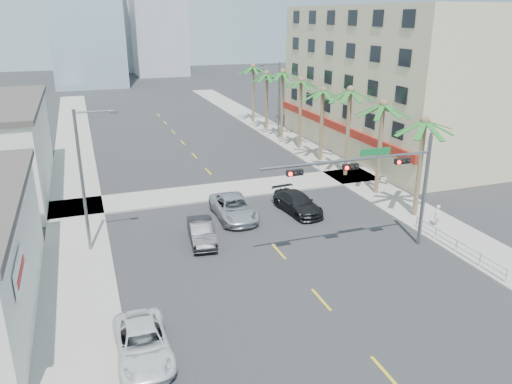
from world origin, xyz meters
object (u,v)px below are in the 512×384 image
at_px(traffic_signal_mast, 383,175).
at_px(pedestrian, 436,215).
at_px(car_lane_center, 234,208).
at_px(car_lane_right, 297,203).
at_px(car_lane_left, 202,232).
at_px(car_parked_far, 143,344).

distance_m(traffic_signal_mast, pedestrian, 7.47).
relative_size(car_lane_center, car_lane_right, 1.12).
relative_size(car_lane_left, car_lane_center, 0.78).
height_order(car_lane_right, pedestrian, pedestrian).
bearing_deg(car_lane_center, car_parked_far, -120.49).
bearing_deg(car_parked_far, traffic_signal_mast, 20.45).
bearing_deg(traffic_signal_mast, car_lane_left, 153.40).
xyz_separation_m(car_parked_far, car_lane_right, (13.21, 13.33, 0.05)).
height_order(car_lane_left, car_lane_right, car_lane_right).
xyz_separation_m(traffic_signal_mast, car_lane_right, (-1.98, 7.76, -4.33)).
relative_size(car_parked_far, car_lane_left, 1.13).
bearing_deg(car_lane_right, car_lane_left, -168.30).
distance_m(car_lane_center, pedestrian, 14.32).
bearing_deg(car_parked_far, car_lane_center, 59.24).
bearing_deg(car_lane_right, pedestrian, -43.89).
bearing_deg(pedestrian, car_lane_right, -72.53).
relative_size(traffic_signal_mast, car_lane_center, 1.96).
distance_m(car_lane_center, car_lane_right, 4.89).
xyz_separation_m(traffic_signal_mast, pedestrian, (5.94, 1.84, -4.13)).
bearing_deg(traffic_signal_mast, car_lane_right, 104.28).
bearing_deg(pedestrian, car_lane_center, -62.48).
height_order(traffic_signal_mast, car_lane_center, traffic_signal_mast).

